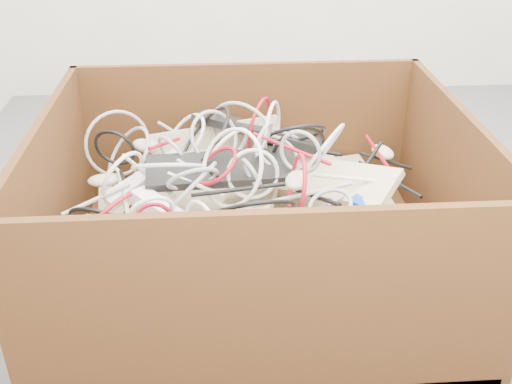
{
  "coord_description": "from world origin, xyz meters",
  "views": [
    {
      "loc": [
        -0.32,
        -1.87,
        1.23
      ],
      "look_at": [
        -0.22,
        -0.24,
        0.3
      ],
      "focal_mm": 42.35,
      "sensor_mm": 36.0,
      "label": 1
    }
  ],
  "objects": [
    {
      "name": "ground",
      "position": [
        0.0,
        0.0,
        0.0
      ],
      "size": [
        3.0,
        3.0,
        0.0
      ],
      "primitive_type": "plane",
      "color": "#525254",
      "rests_on": "ground"
    },
    {
      "name": "cardboard_box",
      "position": [
        -0.23,
        -0.26,
        0.14
      ],
      "size": [
        1.27,
        1.06,
        0.57
      ],
      "color": "#3D250F",
      "rests_on": "ground"
    },
    {
      "name": "keyboard_pile",
      "position": [
        -0.18,
        -0.22,
        0.28
      ],
      "size": [
        1.11,
        0.95,
        0.36
      ],
      "color": "#C6AF8B",
      "rests_on": "cardboard_box"
    },
    {
      "name": "mice_scatter",
      "position": [
        -0.3,
        -0.27,
        0.36
      ],
      "size": [
        1.02,
        0.68,
        0.2
      ],
      "color": "#B9AC95",
      "rests_on": "keyboard_pile"
    },
    {
      "name": "power_strip_left",
      "position": [
        -0.55,
        -0.27,
        0.37
      ],
      "size": [
        0.24,
        0.2,
        0.11
      ],
      "primitive_type": "cube",
      "rotation": [
        0.14,
        -0.26,
        0.65
      ],
      "color": "silver",
      "rests_on": "keyboard_pile"
    },
    {
      "name": "power_strip_right",
      "position": [
        -0.46,
        -0.46,
        0.35
      ],
      "size": [
        0.26,
        0.24,
        0.1
      ],
      "primitive_type": "cube",
      "rotation": [
        -0.1,
        0.17,
        -0.76
      ],
      "color": "silver",
      "rests_on": "keyboard_pile"
    },
    {
      "name": "vga_plug",
      "position": [
        0.07,
        -0.39,
        0.34
      ],
      "size": [
        0.06,
        0.06,
        0.03
      ],
      "primitive_type": "cube",
      "rotation": [
        0.09,
        0.14,
        -0.72
      ],
      "color": "#0B3BAA",
      "rests_on": "keyboard_pile"
    },
    {
      "name": "cable_tangle",
      "position": [
        -0.34,
        -0.24,
        0.4
      ],
      "size": [
        1.13,
        0.81,
        0.4
      ],
      "color": "silver",
      "rests_on": "keyboard_pile"
    }
  ]
}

